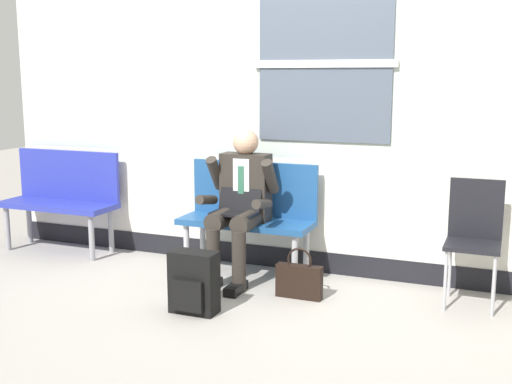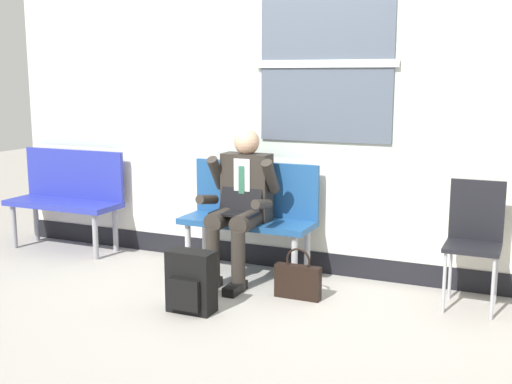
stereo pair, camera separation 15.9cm
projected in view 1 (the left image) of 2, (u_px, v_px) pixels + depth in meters
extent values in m
plane|color=#9E9991|center=(272.00, 290.00, 4.99)|extent=(18.00, 18.00, 0.00)
cube|color=beige|center=(301.00, 33.00, 5.21)|extent=(5.74, 0.12, 2.04)
cube|color=silver|center=(299.00, 203.00, 5.46)|extent=(5.74, 0.12, 0.79)
cube|color=black|center=(298.00, 257.00, 5.55)|extent=(5.74, 0.14, 0.18)
cube|color=#4C5666|center=(324.00, 64.00, 5.11)|extent=(1.10, 0.02, 1.25)
cube|color=silver|center=(324.00, 64.00, 5.10)|extent=(1.18, 0.03, 0.06)
cube|color=navy|center=(246.00, 222.00, 5.29)|extent=(1.12, 0.42, 0.05)
cube|color=navy|center=(254.00, 189.00, 5.41)|extent=(1.12, 0.04, 0.46)
cylinder|color=#B7B7BC|center=(187.00, 249.00, 5.38)|extent=(0.05, 0.05, 0.42)
cylinder|color=#B7B7BC|center=(203.00, 240.00, 5.65)|extent=(0.05, 0.05, 0.42)
cylinder|color=#B7B7BC|center=(295.00, 261.00, 5.02)|extent=(0.05, 0.05, 0.42)
cylinder|color=#B7B7BC|center=(306.00, 251.00, 5.30)|extent=(0.05, 0.05, 0.42)
cube|color=#28339E|center=(57.00, 205.00, 6.01)|extent=(1.13, 0.42, 0.05)
cube|color=#28339E|center=(68.00, 175.00, 6.12)|extent=(1.13, 0.04, 0.47)
cylinder|color=gray|center=(7.00, 228.00, 6.09)|extent=(0.05, 0.05, 0.42)
cylinder|color=gray|center=(29.00, 222.00, 6.37)|extent=(0.05, 0.05, 0.42)
cylinder|color=gray|center=(92.00, 238.00, 5.73)|extent=(0.05, 0.05, 0.42)
cylinder|color=gray|center=(111.00, 231.00, 6.01)|extent=(0.05, 0.05, 0.42)
cylinder|color=#2D2823|center=(223.00, 218.00, 5.13)|extent=(0.15, 0.40, 0.15)
cylinder|color=#2D2823|center=(213.00, 258.00, 5.01)|extent=(0.11, 0.11, 0.47)
cube|color=black|center=(210.00, 285.00, 4.99)|extent=(0.10, 0.26, 0.07)
cylinder|color=#2D2823|center=(248.00, 221.00, 5.05)|extent=(0.15, 0.40, 0.15)
cylinder|color=#2D2823|center=(239.00, 261.00, 4.93)|extent=(0.11, 0.11, 0.47)
cube|color=black|center=(236.00, 288.00, 4.91)|extent=(0.10, 0.26, 0.07)
cube|color=#2D2823|center=(246.00, 187.00, 5.24)|extent=(0.40, 0.18, 0.55)
cube|color=silver|center=(241.00, 183.00, 5.15)|extent=(0.14, 0.01, 0.39)
cube|color=#2D664C|center=(241.00, 186.00, 5.14)|extent=(0.05, 0.01, 0.33)
sphere|color=tan|center=(246.00, 142.00, 5.17)|extent=(0.21, 0.21, 0.21)
cylinder|color=#2D2823|center=(216.00, 173.00, 5.25)|extent=(0.09, 0.25, 0.30)
cylinder|color=#2D2823|center=(207.00, 200.00, 5.13)|extent=(0.08, 0.27, 0.12)
cylinder|color=#2D2823|center=(270.00, 177.00, 5.07)|extent=(0.09, 0.25, 0.30)
cylinder|color=#2D2823|center=(262.00, 204.00, 4.95)|extent=(0.08, 0.27, 0.12)
cube|color=black|center=(234.00, 213.00, 5.05)|extent=(0.36, 0.22, 0.02)
cube|color=black|center=(241.00, 197.00, 5.15)|extent=(0.36, 0.08, 0.21)
cube|color=black|center=(194.00, 282.00, 4.48)|extent=(0.33, 0.17, 0.44)
cube|color=black|center=(187.00, 296.00, 4.39)|extent=(0.23, 0.04, 0.22)
cube|color=black|center=(299.00, 282.00, 4.79)|extent=(0.35, 0.09, 0.25)
torus|color=black|center=(299.00, 260.00, 4.76)|extent=(0.19, 0.02, 0.19)
cube|color=black|center=(473.00, 245.00, 4.55)|extent=(0.38, 0.38, 0.03)
cube|color=black|center=(476.00, 209.00, 4.66)|extent=(0.38, 0.03, 0.44)
cylinder|color=#A5A5AA|center=(445.00, 281.00, 4.51)|extent=(0.02, 0.02, 0.44)
cylinder|color=#A5A5AA|center=(494.00, 286.00, 4.39)|extent=(0.02, 0.02, 0.44)
cylinder|color=#A5A5AA|center=(450.00, 268.00, 4.80)|extent=(0.02, 0.02, 0.44)
cylinder|color=#A5A5AA|center=(495.00, 273.00, 4.68)|extent=(0.02, 0.02, 0.44)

